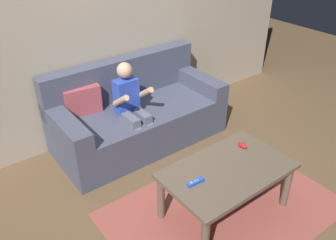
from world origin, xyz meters
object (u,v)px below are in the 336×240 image
Objects in this scene: couch at (136,115)px; person_seated_on_couch at (131,106)px; nunchuk_red at (242,145)px; game_remote_blue_near_edge at (195,182)px; coffee_table at (227,175)px.

person_seated_on_couch is (-0.16, -0.18, 0.25)m from couch.
nunchuk_red is (0.45, -1.02, -0.08)m from person_seated_on_couch.
game_remote_blue_near_edge is (-0.16, -1.12, -0.09)m from person_seated_on_couch.
nunchuk_red is at bearing -76.29° from couch.
coffee_table is at bearing -4.57° from game_remote_blue_near_edge.
person_seated_on_couch reaches higher than game_remote_blue_near_edge.
couch is 1.33m from coffee_table.
couch is 19.06× the size of nunchuk_red.
couch is 0.35m from person_seated_on_couch.
nunchuk_red is (0.30, 0.13, 0.08)m from coffee_table.
nunchuk_red is (0.61, 0.11, 0.01)m from game_remote_blue_near_edge.
coffee_table is 0.32m from game_remote_blue_near_edge.
coffee_table is 10.91× the size of nunchuk_red.
nunchuk_red is (0.29, -1.20, 0.17)m from couch.
couch is at bearing 89.58° from coffee_table.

